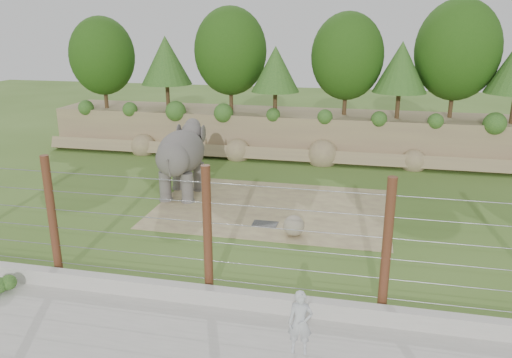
% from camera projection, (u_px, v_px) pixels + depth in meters
% --- Properties ---
extents(ground, '(90.00, 90.00, 0.00)m').
position_uv_depth(ground, '(245.00, 234.00, 19.11)').
color(ground, '#436722').
rests_on(ground, ground).
extents(back_embankment, '(30.00, 5.52, 8.77)m').
position_uv_depth(back_embankment, '(304.00, 89.00, 29.60)').
color(back_embankment, '#876F56').
rests_on(back_embankment, ground).
extents(dirt_patch, '(10.00, 7.00, 0.02)m').
position_uv_depth(dirt_patch, '(272.00, 208.00, 21.80)').
color(dirt_patch, '#8D7659').
rests_on(dirt_patch, ground).
extents(drain_grate, '(1.00, 0.60, 0.03)m').
position_uv_depth(drain_grate, '(265.00, 224.00, 20.00)').
color(drain_grate, '#262628').
rests_on(drain_grate, dirt_patch).
extents(elephant, '(1.80, 4.02, 3.22)m').
position_uv_depth(elephant, '(182.00, 162.00, 22.91)').
color(elephant, '#5E5854').
rests_on(elephant, ground).
extents(stone_ball, '(0.80, 0.80, 0.80)m').
position_uv_depth(stone_ball, '(294.00, 226.00, 18.82)').
color(stone_ball, gray).
rests_on(stone_ball, dirt_patch).
extents(retaining_wall, '(26.00, 0.35, 0.50)m').
position_uv_depth(retaining_wall, '(204.00, 295.00, 14.38)').
color(retaining_wall, '#BAB7AE').
rests_on(retaining_wall, ground).
extents(walkway, '(26.00, 4.00, 0.01)m').
position_uv_depth(walkway, '(180.00, 344.00, 12.59)').
color(walkway, '#BAB7AE').
rests_on(walkway, ground).
extents(barrier_fence, '(20.26, 0.26, 4.00)m').
position_uv_depth(barrier_fence, '(208.00, 232.00, 14.31)').
color(barrier_fence, '#582B1E').
rests_on(barrier_fence, ground).
extents(walkway_shrub, '(0.61, 0.61, 0.61)m').
position_uv_depth(walkway_shrub, '(1.00, 284.00, 14.86)').
color(walkway_shrub, '#244F1F').
rests_on(walkway_shrub, walkway).
extents(zookeeper, '(0.63, 0.44, 1.64)m').
position_uv_depth(zookeeper, '(300.00, 323.00, 12.04)').
color(zookeeper, silver).
rests_on(zookeeper, walkway).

